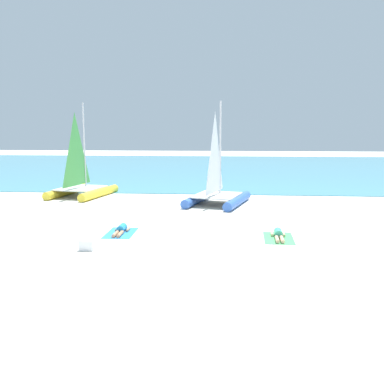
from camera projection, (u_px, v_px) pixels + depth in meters
The scene contains 9 objects.
ground_plane at pixel (198, 202), 24.21m from camera, with size 120.00×120.00×0.00m, color silver.
ocean_water at pixel (213, 167), 46.78m from camera, with size 120.00×40.00×0.05m, color #4C9EB7.
sailboat_blue at pixel (217, 189), 23.41m from camera, with size 3.81×4.92×5.67m.
sailboat_yellow at pixel (81, 183), 26.22m from camera, with size 3.54×4.82×5.72m.
towel_left at pixel (121, 233), 16.95m from camera, with size 1.10×1.90×0.01m, color #338CD8.
sunbather_left at pixel (121, 230), 17.00m from camera, with size 0.55×1.56×0.30m.
towel_right at pixel (279, 238), 16.14m from camera, with size 1.10×1.90×0.01m, color #4CB266.
sunbather_right at pixel (279, 234), 16.19m from camera, with size 0.56×1.56×0.30m.
cooler_box at pixel (87, 245), 14.55m from camera, with size 0.50×0.36×0.36m, color white.
Camera 1 is at (1.71, -13.81, 4.07)m, focal length 39.79 mm.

